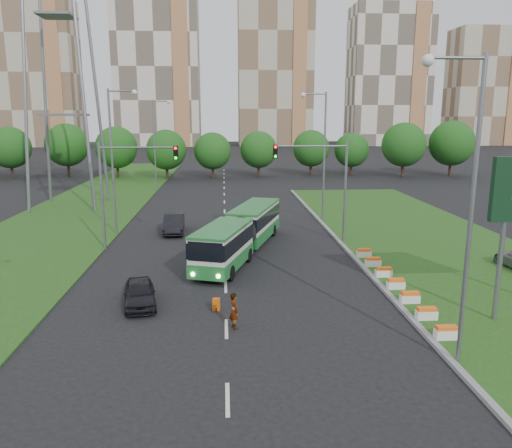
{
  "coord_description": "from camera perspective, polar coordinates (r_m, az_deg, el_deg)",
  "views": [
    {
      "loc": [
        -3.02,
        -27.93,
        9.74
      ],
      "look_at": [
        -0.87,
        5.31,
        2.6
      ],
      "focal_mm": 35.0,
      "sensor_mm": 36.0,
      "label": 1
    }
  ],
  "objects": [
    {
      "name": "lane_markings",
      "position": [
        48.91,
        -3.6,
        0.59
      ],
      "size": [
        0.2,
        100.0,
        0.01
      ],
      "primitive_type": null,
      "color": "silver",
      "rests_on": "ground"
    },
    {
      "name": "midrise_east",
      "position": [
        201.04,
        24.64,
        13.97
      ],
      "size": [
        24.0,
        14.0,
        40.0
      ],
      "primitive_type": "cube",
      "color": "#BEB399",
      "rests_on": "ground"
    },
    {
      "name": "car_left_near",
      "position": [
        27.19,
        -13.17,
        -7.7
      ],
      "size": [
        2.31,
        4.22,
        1.36
      ],
      "primitive_type": "imported",
      "rotation": [
        0.0,
        0.0,
        0.18
      ],
      "color": "black",
      "rests_on": "ground"
    },
    {
      "name": "car_left_far",
      "position": [
        43.4,
        -9.35,
        0.04
      ],
      "size": [
        1.93,
        4.9,
        1.59
      ],
      "primitive_type": "imported",
      "rotation": [
        0.0,
        0.0,
        0.05
      ],
      "color": "black",
      "rests_on": "ground"
    },
    {
      "name": "apartment_tower_cwest",
      "position": [
        180.02,
        -11.2,
        17.07
      ],
      "size": [
        28.0,
        15.0,
        52.0
      ],
      "primitive_type": "cube",
      "color": "silver",
      "rests_on": "ground"
    },
    {
      "name": "grass_median",
      "position": [
        40.51,
        19.74,
        -2.43
      ],
      "size": [
        14.0,
        60.0,
        0.15
      ],
      "primitive_type": "cube",
      "color": "#1D4A15",
      "rests_on": "ground"
    },
    {
      "name": "shopping_trolley",
      "position": [
        26.09,
        -4.56,
        -9.14
      ],
      "size": [
        0.36,
        0.38,
        0.62
      ],
      "rotation": [
        0.0,
        0.0,
        -0.15
      ],
      "color": "#D7580B",
      "rests_on": "ground"
    },
    {
      "name": "flower_planters",
      "position": [
        29.75,
        15.68,
        -6.57
      ],
      "size": [
        1.1,
        13.7,
        0.6
      ],
      "primitive_type": null,
      "color": "white",
      "rests_on": "grass_median"
    },
    {
      "name": "ground",
      "position": [
        29.74,
        2.35,
        -7.03
      ],
      "size": [
        360.0,
        360.0,
        0.0
      ],
      "primitive_type": "plane",
      "color": "black",
      "rests_on": "ground"
    },
    {
      "name": "apartment_tower_west",
      "position": [
        188.96,
        -23.75,
        15.45
      ],
      "size": [
        26.0,
        15.0,
        48.0
      ],
      "primitive_type": "cube",
      "color": "#BEB399",
      "rests_on": "ground"
    },
    {
      "name": "tree_line",
      "position": [
        84.11,
        5.27,
        8.48
      ],
      "size": [
        120.0,
        8.0,
        9.0
      ],
      "primitive_type": null,
      "color": "#194D14",
      "rests_on": "ground"
    },
    {
      "name": "median_kerb",
      "position": [
        38.3,
        10.14,
        -2.69
      ],
      "size": [
        0.3,
        60.0,
        0.18
      ],
      "primitive_type": "cube",
      "color": "gray",
      "rests_on": "ground"
    },
    {
      "name": "apartment_tower_ceast",
      "position": [
        179.49,
        2.17,
        16.97
      ],
      "size": [
        25.0,
        15.0,
        50.0
      ],
      "primitive_type": "cube",
      "color": "#BEB399",
      "rests_on": "ground"
    },
    {
      "name": "left_verge",
      "position": [
        55.86,
        -19.2,
        1.43
      ],
      "size": [
        12.0,
        110.0,
        0.1
      ],
      "primitive_type": "cube",
      "color": "#1D4A15",
      "rests_on": "ground"
    },
    {
      "name": "street_lamps",
      "position": [
        38.12,
        -3.68,
        6.44
      ],
      "size": [
        36.0,
        60.0,
        12.0
      ],
      "primitive_type": null,
      "color": "slate",
      "rests_on": "ground"
    },
    {
      "name": "articulated_bus",
      "position": [
        36.29,
        -1.99,
        -0.95
      ],
      "size": [
        2.4,
        15.37,
        2.53
      ],
      "rotation": [
        0.0,
        0.0,
        -0.32
      ],
      "color": "beige",
      "rests_on": "ground"
    },
    {
      "name": "traffic_mast_median",
      "position": [
        38.97,
        7.9,
        5.52
      ],
      "size": [
        5.76,
        0.32,
        8.0
      ],
      "color": "slate",
      "rests_on": "ground"
    },
    {
      "name": "traffic_mast_left",
      "position": [
        37.91,
        -14.92,
        5.04
      ],
      "size": [
        5.76,
        0.32,
        8.0
      ],
      "color": "slate",
      "rests_on": "ground"
    },
    {
      "name": "pedestrian",
      "position": [
        23.7,
        -2.52,
        -9.87
      ],
      "size": [
        0.61,
        0.75,
        1.76
      ],
      "primitive_type": "imported",
      "rotation": [
        0.0,
        0.0,
        1.91
      ],
      "color": "gray",
      "rests_on": "ground"
    },
    {
      "name": "apartment_tower_east",
      "position": [
        187.66,
        14.9,
        15.92
      ],
      "size": [
        27.0,
        15.0,
        47.0
      ],
      "primitive_type": "cube",
      "color": "silver",
      "rests_on": "ground"
    }
  ]
}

